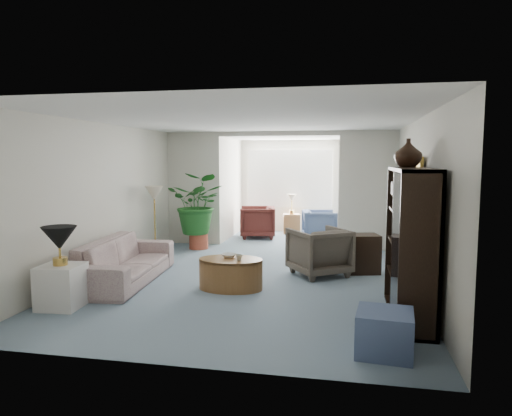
% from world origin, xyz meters
% --- Properties ---
extents(floor, '(6.00, 6.00, 0.00)m').
position_xyz_m(floor, '(0.00, 0.00, 0.00)').
color(floor, '#7B91A3').
rests_on(floor, ground).
extents(sunroom_floor, '(2.60, 2.60, 0.00)m').
position_xyz_m(sunroom_floor, '(0.00, 4.10, 0.00)').
color(sunroom_floor, '#7B91A3').
rests_on(sunroom_floor, ground).
extents(back_pier_left, '(1.20, 0.12, 2.50)m').
position_xyz_m(back_pier_left, '(-1.90, 3.00, 1.25)').
color(back_pier_left, silver).
rests_on(back_pier_left, ground).
extents(back_pier_right, '(1.20, 0.12, 2.50)m').
position_xyz_m(back_pier_right, '(1.90, 3.00, 1.25)').
color(back_pier_right, silver).
rests_on(back_pier_right, ground).
extents(back_header, '(2.60, 0.12, 0.10)m').
position_xyz_m(back_header, '(0.00, 3.00, 2.45)').
color(back_header, silver).
rests_on(back_header, back_pier_left).
extents(window_pane, '(2.20, 0.02, 1.50)m').
position_xyz_m(window_pane, '(0.00, 5.18, 1.40)').
color(window_pane, white).
extents(window_blinds, '(2.20, 0.02, 1.50)m').
position_xyz_m(window_blinds, '(0.00, 5.15, 1.40)').
color(window_blinds, white).
extents(framed_picture, '(0.04, 0.50, 0.40)m').
position_xyz_m(framed_picture, '(2.46, -0.10, 1.70)').
color(framed_picture, beige).
extents(sofa, '(1.08, 2.35, 0.67)m').
position_xyz_m(sofa, '(-1.90, -0.32, 0.33)').
color(sofa, '#BFB2A1').
rests_on(sofa, ground).
extents(end_table, '(0.55, 0.55, 0.56)m').
position_xyz_m(end_table, '(-2.10, -1.67, 0.28)').
color(end_table, white).
rests_on(end_table, ground).
extents(table_lamp, '(0.44, 0.44, 0.30)m').
position_xyz_m(table_lamp, '(-2.10, -1.67, 0.91)').
color(table_lamp, black).
rests_on(table_lamp, end_table).
extents(floor_lamp, '(0.36, 0.36, 0.28)m').
position_xyz_m(floor_lamp, '(-2.19, 1.50, 1.25)').
color(floor_lamp, beige).
rests_on(floor_lamp, ground).
extents(coffee_table, '(1.18, 1.18, 0.45)m').
position_xyz_m(coffee_table, '(-0.18, -0.40, 0.23)').
color(coffee_table, brown).
rests_on(coffee_table, ground).
extents(coffee_bowl, '(0.27, 0.27, 0.05)m').
position_xyz_m(coffee_bowl, '(-0.23, -0.30, 0.48)').
color(coffee_bowl, silver).
rests_on(coffee_bowl, coffee_table).
extents(coffee_cup, '(0.12, 0.12, 0.09)m').
position_xyz_m(coffee_cup, '(-0.03, -0.50, 0.49)').
color(coffee_cup, beige).
rests_on(coffee_cup, coffee_table).
extents(wingback_chair, '(1.18, 1.18, 0.78)m').
position_xyz_m(wingback_chair, '(1.04, 0.68, 0.39)').
color(wingback_chair, '#584F46').
rests_on(wingback_chair, ground).
extents(side_table_dark, '(0.63, 0.55, 0.65)m').
position_xyz_m(side_table_dark, '(1.74, 0.98, 0.32)').
color(side_table_dark, black).
rests_on(side_table_dark, ground).
extents(entertainment_cabinet, '(0.43, 1.62, 1.81)m').
position_xyz_m(entertainment_cabinet, '(2.23, -1.19, 0.90)').
color(entertainment_cabinet, black).
rests_on(entertainment_cabinet, ground).
extents(cabinet_urn, '(0.35, 0.35, 0.36)m').
position_xyz_m(cabinet_urn, '(2.23, -0.69, 1.99)').
color(cabinet_urn, black).
rests_on(cabinet_urn, entertainment_cabinet).
extents(ottoman, '(0.59, 0.59, 0.43)m').
position_xyz_m(ottoman, '(1.87, -2.34, 0.21)').
color(ottoman, slate).
rests_on(ottoman, ground).
extents(plant_pot, '(0.40, 0.40, 0.32)m').
position_xyz_m(plant_pot, '(-1.62, 2.46, 0.16)').
color(plant_pot, '#AB4831').
rests_on(plant_pot, ground).
extents(house_plant, '(1.17, 1.01, 1.30)m').
position_xyz_m(house_plant, '(-1.62, 2.46, 0.97)').
color(house_plant, '#1F5C20').
rests_on(house_plant, plant_pot).
extents(sunroom_chair_blue, '(0.90, 0.88, 0.71)m').
position_xyz_m(sunroom_chair_blue, '(0.85, 4.08, 0.35)').
color(sunroom_chair_blue, slate).
rests_on(sunroom_chair_blue, ground).
extents(sunroom_chair_maroon, '(0.98, 0.96, 0.77)m').
position_xyz_m(sunroom_chair_maroon, '(-0.65, 4.08, 0.38)').
color(sunroom_chair_maroon, '#51201B').
rests_on(sunroom_chair_maroon, ground).
extents(sunroom_table, '(0.47, 0.39, 0.51)m').
position_xyz_m(sunroom_table, '(0.10, 4.83, 0.25)').
color(sunroom_table, brown).
rests_on(sunroom_table, ground).
extents(shelf_clutter, '(0.30, 1.07, 0.61)m').
position_xyz_m(shelf_clutter, '(2.18, -1.29, 1.39)').
color(shelf_clutter, '#53504E').
rests_on(shelf_clutter, entertainment_cabinet).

